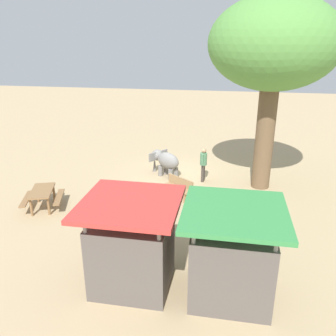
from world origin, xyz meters
TOP-DOWN VIEW (x-y plane):
  - ground_plane at (0.00, 0.00)m, footprint 60.00×60.00m
  - elephant at (0.46, 0.05)m, footprint 1.67×1.57m
  - person_handler at (-1.40, 0.42)m, footprint 0.32×0.51m
  - shade_tree_main at (-4.03, 0.59)m, footprint 5.26×4.82m
  - wooden_bench at (-0.54, 2.41)m, footprint 1.37×1.14m
  - picnic_table_near at (4.61, 4.33)m, footprint 1.87×1.89m
  - market_stall_green at (-2.73, 8.11)m, footprint 2.50×2.50m
  - market_stall_red at (-0.13, 8.11)m, footprint 2.50×2.50m

SIDE VIEW (x-z plane):
  - ground_plane at x=0.00m, z-range 0.00..0.00m
  - wooden_bench at x=-0.54m, z-range 0.03..0.91m
  - picnic_table_near at x=4.61m, z-range 0.20..0.98m
  - elephant at x=0.46m, z-range 0.17..1.38m
  - person_handler at x=-1.40m, z-range 0.14..1.76m
  - market_stall_green at x=-2.73m, z-range -0.12..2.40m
  - market_stall_red at x=-0.13m, z-range -0.12..2.40m
  - shade_tree_main at x=-4.03m, z-range 2.03..10.06m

